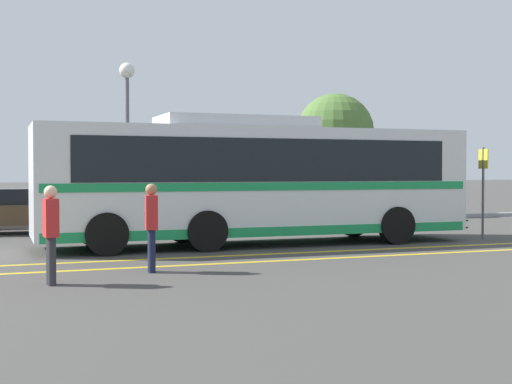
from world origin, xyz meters
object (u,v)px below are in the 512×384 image
object	(u,v)px
parked_car_2	(192,208)
pedestrian_0	(51,228)
bus_stop_sign	(483,181)
transit_bus	(256,179)
pedestrian_1	(151,222)
parked_car_1	(6,211)
tree_0	(335,132)
street_lamp	(127,100)

from	to	relation	value
parked_car_2	pedestrian_0	xyz separation A→B (m)	(-5.48, -10.88, 0.27)
pedestrian_0	bus_stop_sign	xyz separation A→B (m)	(12.23, 4.20, 0.68)
transit_bus	parked_car_2	xyz separation A→B (m)	(-0.15, 5.79, -1.04)
pedestrian_1	parked_car_1	bearing A→B (deg)	-158.10
tree_0	parked_car_2	bearing A→B (deg)	-149.23
parked_car_1	street_lamp	bearing A→B (deg)	121.04
parked_car_1	pedestrian_0	world-z (taller)	pedestrian_0
pedestrian_0	pedestrian_1	size ratio (longest dim) A/B	1.00
pedestrian_1	bus_stop_sign	distance (m)	10.84
parked_car_1	tree_0	world-z (taller)	tree_0
parked_car_2	pedestrian_1	distance (m)	10.58
parked_car_2	bus_stop_sign	distance (m)	9.55
pedestrian_1	street_lamp	size ratio (longest dim) A/B	0.29
bus_stop_sign	parked_car_2	bearing A→B (deg)	-134.20
pedestrian_1	bus_stop_sign	xyz separation A→B (m)	(10.30, 3.29, 0.68)
parked_car_2	street_lamp	bearing A→B (deg)	36.27
pedestrian_1	street_lamp	distance (m)	12.85
pedestrian_1	tree_0	bearing A→B (deg)	150.44
parked_car_1	bus_stop_sign	bearing A→B (deg)	64.74
bus_stop_sign	tree_0	bearing A→B (deg)	175.33
pedestrian_0	tree_0	distance (m)	20.58
parked_car_1	transit_bus	bearing A→B (deg)	49.04
parked_car_1	tree_0	size ratio (longest dim) A/B	0.79
parked_car_2	street_lamp	distance (m)	4.76
transit_bus	parked_car_2	size ratio (longest dim) A/B	2.87
parked_car_2	tree_0	distance (m)	9.51
transit_bus	pedestrian_0	xyz separation A→B (m)	(-5.63, -5.09, -0.78)
transit_bus	bus_stop_sign	xyz separation A→B (m)	(6.61, -0.89, -0.10)
bus_stop_sign	tree_0	distance (m)	11.53
parked_car_2	pedestrian_1	bearing A→B (deg)	158.66
parked_car_2	pedestrian_0	size ratio (longest dim) A/B	2.41
parked_car_1	bus_stop_sign	distance (m)	14.39
bus_stop_sign	street_lamp	xyz separation A→B (m)	(-8.53, 8.95, 2.84)
pedestrian_0	pedestrian_1	world-z (taller)	pedestrian_1
parked_car_1	tree_0	bearing A→B (deg)	111.08
bus_stop_sign	pedestrian_1	bearing A→B (deg)	-71.83
parked_car_1	pedestrian_1	size ratio (longest dim) A/B	2.49
parked_car_1	parked_car_2	world-z (taller)	parked_car_1
parked_car_1	pedestrian_1	bearing A→B (deg)	16.03
parked_car_1	street_lamp	xyz separation A→B (m)	(4.19, 2.29, 3.78)
transit_bus	parked_car_1	world-z (taller)	transit_bus
transit_bus	pedestrian_1	distance (m)	5.63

